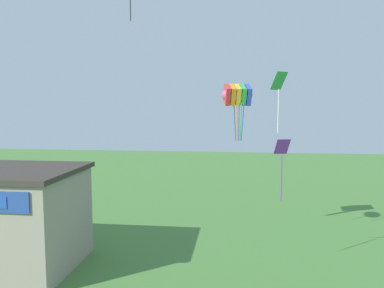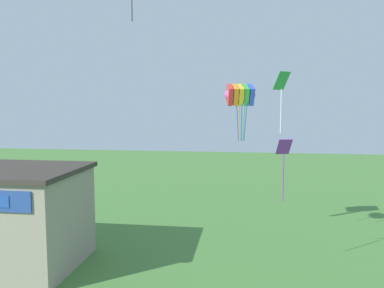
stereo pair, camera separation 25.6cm
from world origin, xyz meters
TOP-DOWN VIEW (x-y plane):
  - kite_rainbow_parafoil at (1.64, 17.84)m, footprint 2.06×1.65m
  - kite_purple_streamer at (3.75, 13.34)m, footprint 0.75×0.67m
  - kite_green_diamond at (3.85, 16.29)m, footprint 0.96×0.93m

SIDE VIEW (x-z plane):
  - kite_purple_streamer at x=3.75m, z-range 4.04..7.01m
  - kite_rainbow_parafoil at x=1.64m, z-range 6.86..10.23m
  - kite_green_diamond at x=3.85m, z-range 7.20..10.47m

